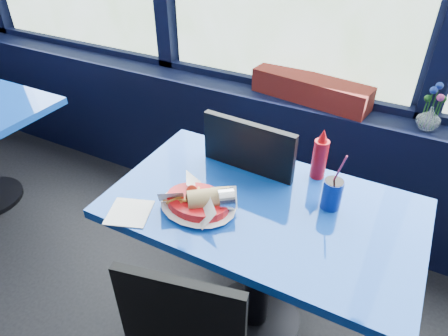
# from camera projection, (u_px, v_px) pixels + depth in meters

# --- Properties ---
(window_sill) EXTENTS (5.00, 0.26, 0.80)m
(window_sill) POSITION_uv_depth(u_px,v_px,m) (270.00, 152.00, 2.50)
(window_sill) COLOR black
(window_sill) RESTS_ON ground
(near_table) EXTENTS (1.20, 0.70, 0.75)m
(near_table) POSITION_uv_depth(u_px,v_px,m) (261.00, 238.00, 1.66)
(near_table) COLOR black
(near_table) RESTS_ON ground
(chair_near_back) EXTENTS (0.47, 0.47, 0.98)m
(chair_near_back) POSITION_uv_depth(u_px,v_px,m) (255.00, 186.00, 1.95)
(chair_near_back) COLOR black
(chair_near_back) RESTS_ON ground
(planter_box) EXTENTS (0.67, 0.26, 0.13)m
(planter_box) POSITION_uv_depth(u_px,v_px,m) (310.00, 89.00, 2.16)
(planter_box) COLOR maroon
(planter_box) RESTS_ON window_sill
(flower_vase) EXTENTS (0.14, 0.14, 0.23)m
(flower_vase) POSITION_uv_depth(u_px,v_px,m) (430.00, 116.00, 1.90)
(flower_vase) COLOR silver
(flower_vase) RESTS_ON window_sill
(food_basket) EXTENTS (0.30, 0.30, 0.10)m
(food_basket) POSITION_uv_depth(u_px,v_px,m) (199.00, 201.00, 1.52)
(food_basket) COLOR red
(food_basket) RESTS_ON near_table
(ketchup_bottle) EXTENTS (0.06, 0.06, 0.23)m
(ketchup_bottle) POSITION_uv_depth(u_px,v_px,m) (320.00, 156.00, 1.65)
(ketchup_bottle) COLOR red
(ketchup_bottle) RESTS_ON near_table
(soda_cup) EXTENTS (0.08, 0.08, 0.26)m
(soda_cup) POSITION_uv_depth(u_px,v_px,m) (332.00, 193.00, 1.51)
(soda_cup) COLOR navy
(soda_cup) RESTS_ON near_table
(napkin) EXTENTS (0.20, 0.20, 0.00)m
(napkin) POSITION_uv_depth(u_px,v_px,m) (129.00, 212.00, 1.51)
(napkin) COLOR white
(napkin) RESTS_ON near_table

